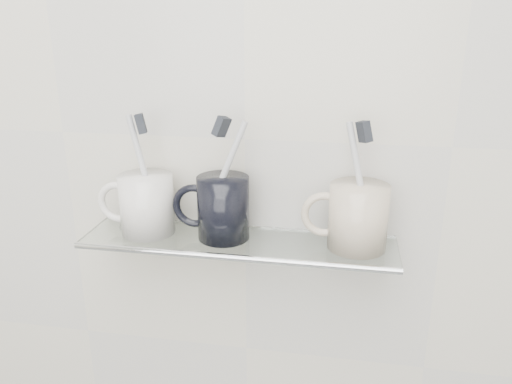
% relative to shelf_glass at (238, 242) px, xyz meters
% --- Properties ---
extents(wall_back, '(2.50, 0.00, 2.50)m').
position_rel_shelf_glass_xyz_m(wall_back, '(0.00, 0.06, 0.15)').
color(wall_back, beige).
rests_on(wall_back, ground).
extents(shelf_glass, '(0.50, 0.12, 0.01)m').
position_rel_shelf_glass_xyz_m(shelf_glass, '(0.00, 0.00, 0.00)').
color(shelf_glass, silver).
rests_on(shelf_glass, wall_back).
extents(shelf_rail, '(0.50, 0.01, 0.01)m').
position_rel_shelf_glass_xyz_m(shelf_rail, '(0.00, -0.06, 0.00)').
color(shelf_rail, silver).
rests_on(shelf_rail, shelf_glass).
extents(bracket_left, '(0.02, 0.03, 0.02)m').
position_rel_shelf_glass_xyz_m(bracket_left, '(-0.21, 0.05, -0.01)').
color(bracket_left, silver).
rests_on(bracket_left, wall_back).
extents(bracket_right, '(0.02, 0.03, 0.02)m').
position_rel_shelf_glass_xyz_m(bracket_right, '(0.21, 0.05, -0.01)').
color(bracket_right, silver).
rests_on(bracket_right, wall_back).
extents(mug_left, '(0.09, 0.09, 0.10)m').
position_rel_shelf_glass_xyz_m(mug_left, '(-0.15, 0.00, 0.05)').
color(mug_left, white).
rests_on(mug_left, shelf_glass).
extents(mug_left_handle, '(0.07, 0.01, 0.07)m').
position_rel_shelf_glass_xyz_m(mug_left_handle, '(-0.20, 0.00, 0.05)').
color(mug_left_handle, white).
rests_on(mug_left_handle, mug_left).
extents(toothbrush_left, '(0.05, 0.02, 0.19)m').
position_rel_shelf_glass_xyz_m(toothbrush_left, '(-0.15, 0.00, 0.10)').
color(toothbrush_left, '#BEBEBE').
rests_on(toothbrush_left, mug_left).
extents(bristles_left, '(0.02, 0.03, 0.03)m').
position_rel_shelf_glass_xyz_m(bristles_left, '(-0.15, 0.00, 0.19)').
color(bristles_left, black).
rests_on(bristles_left, toothbrush_left).
extents(mug_center, '(0.10, 0.10, 0.10)m').
position_rel_shelf_glass_xyz_m(mug_center, '(-0.02, 0.00, 0.05)').
color(mug_center, black).
rests_on(mug_center, shelf_glass).
extents(mug_center_handle, '(0.07, 0.01, 0.07)m').
position_rel_shelf_glass_xyz_m(mug_center_handle, '(-0.07, 0.00, 0.05)').
color(mug_center_handle, black).
rests_on(mug_center_handle, mug_center).
extents(toothbrush_center, '(0.08, 0.02, 0.18)m').
position_rel_shelf_glass_xyz_m(toothbrush_center, '(-0.02, 0.00, 0.10)').
color(toothbrush_center, '#BEBEBF').
rests_on(toothbrush_center, mug_center).
extents(bristles_center, '(0.03, 0.03, 0.04)m').
position_rel_shelf_glass_xyz_m(bristles_center, '(-0.02, 0.00, 0.19)').
color(bristles_center, black).
rests_on(bristles_center, toothbrush_center).
extents(mug_right, '(0.11, 0.11, 0.10)m').
position_rel_shelf_glass_xyz_m(mug_right, '(0.19, 0.00, 0.05)').
color(mug_right, beige).
rests_on(mug_right, shelf_glass).
extents(mug_right_handle, '(0.07, 0.01, 0.07)m').
position_rel_shelf_glass_xyz_m(mug_right_handle, '(0.13, 0.00, 0.05)').
color(mug_right_handle, beige).
rests_on(mug_right_handle, mug_right).
extents(toothbrush_right, '(0.06, 0.03, 0.19)m').
position_rel_shelf_glass_xyz_m(toothbrush_right, '(0.19, 0.00, 0.10)').
color(toothbrush_right, '#B8B8B8').
rests_on(toothbrush_right, mug_right).
extents(bristles_right, '(0.03, 0.03, 0.03)m').
position_rel_shelf_glass_xyz_m(bristles_right, '(0.19, 0.00, 0.19)').
color(bristles_right, black).
rests_on(bristles_right, toothbrush_right).
extents(chrome_cap, '(0.03, 0.03, 0.01)m').
position_rel_shelf_glass_xyz_m(chrome_cap, '(0.21, 0.00, 0.01)').
color(chrome_cap, silver).
rests_on(chrome_cap, shelf_glass).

